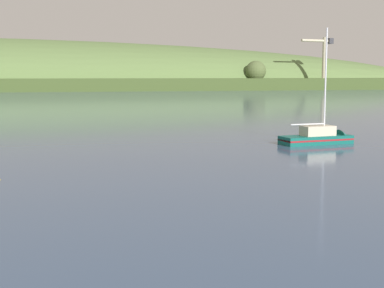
% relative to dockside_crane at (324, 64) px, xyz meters
% --- Properties ---
extents(dockside_crane, '(14.02, 4.45, 20.31)m').
position_rel_dockside_crane_xyz_m(dockside_crane, '(0.00, 0.00, 0.00)').
color(dockside_crane, '#4C4C51').
rests_on(dockside_crane, ground).
extents(sailboat_midwater_white, '(6.62, 2.41, 9.85)m').
position_rel_dockside_crane_xyz_m(sailboat_midwater_white, '(-87.27, -152.79, -9.56)').
color(sailboat_midwater_white, '#0F564C').
rests_on(sailboat_midwater_white, ground).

